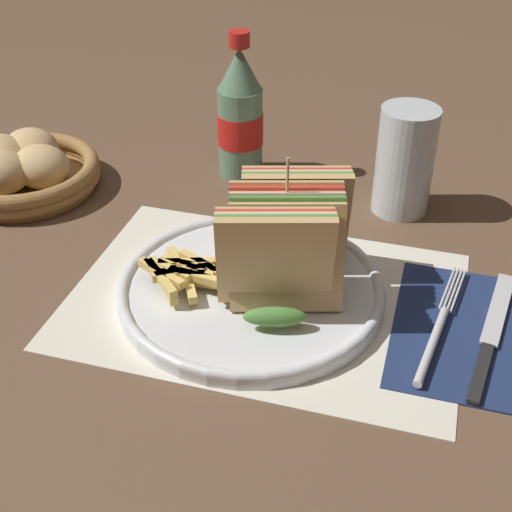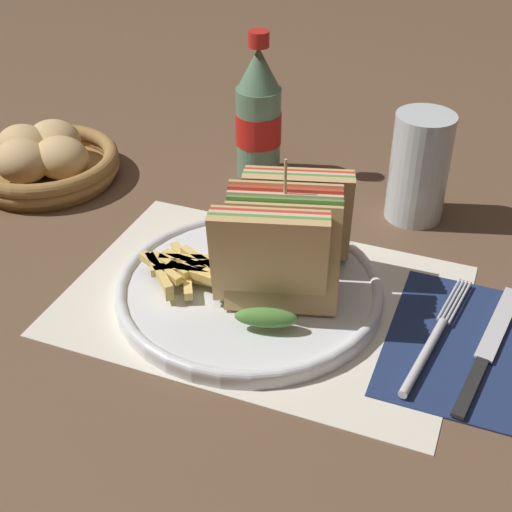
# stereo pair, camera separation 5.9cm
# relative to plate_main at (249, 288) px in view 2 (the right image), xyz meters

# --- Properties ---
(ground_plane) EXTENTS (4.00, 4.00, 0.00)m
(ground_plane) POSITION_rel_plate_main_xyz_m (-0.01, -0.01, -0.01)
(ground_plane) COLOR brown
(placemat) EXTENTS (0.42, 0.29, 0.00)m
(placemat) POSITION_rel_plate_main_xyz_m (0.02, -0.00, -0.01)
(placemat) COLOR silver
(placemat) RESTS_ON ground_plane
(plate_main) EXTENTS (0.29, 0.29, 0.02)m
(plate_main) POSITION_rel_plate_main_xyz_m (0.00, 0.00, 0.00)
(plate_main) COLOR white
(plate_main) RESTS_ON ground_plane
(club_sandwich) EXTENTS (0.14, 0.19, 0.15)m
(club_sandwich) POSITION_rel_plate_main_xyz_m (0.03, 0.01, 0.06)
(club_sandwich) COLOR tan
(club_sandwich) RESTS_ON plate_main
(fries_pile) EXTENTS (0.11, 0.09, 0.02)m
(fries_pile) POSITION_rel_plate_main_xyz_m (-0.07, -0.02, 0.02)
(fries_pile) COLOR #E5C166
(fries_pile) RESTS_ON plate_main
(napkin) EXTENTS (0.15, 0.21, 0.00)m
(napkin) POSITION_rel_plate_main_xyz_m (0.23, 0.00, -0.01)
(napkin) COLOR navy
(napkin) RESTS_ON ground_plane
(fork) EXTENTS (0.04, 0.20, 0.01)m
(fork) POSITION_rel_plate_main_xyz_m (0.20, -0.02, -0.00)
(fork) COLOR silver
(fork) RESTS_ON napkin
(knife) EXTENTS (0.05, 0.21, 0.00)m
(knife) POSITION_rel_plate_main_xyz_m (0.25, 0.00, -0.00)
(knife) COLOR black
(knife) RESTS_ON napkin
(coke_bottle_near) EXTENTS (0.06, 0.06, 0.20)m
(coke_bottle_near) POSITION_rel_plate_main_xyz_m (-0.09, 0.27, 0.08)
(coke_bottle_near) COLOR slate
(coke_bottle_near) RESTS_ON ground_plane
(glass_near) EXTENTS (0.07, 0.07, 0.14)m
(glass_near) POSITION_rel_plate_main_xyz_m (0.13, 0.23, 0.05)
(glass_near) COLOR silver
(glass_near) RESTS_ON ground_plane
(bread_basket) EXTENTS (0.20, 0.20, 0.07)m
(bread_basket) POSITION_rel_plate_main_xyz_m (-0.36, 0.15, 0.02)
(bread_basket) COLOR olive
(bread_basket) RESTS_ON ground_plane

